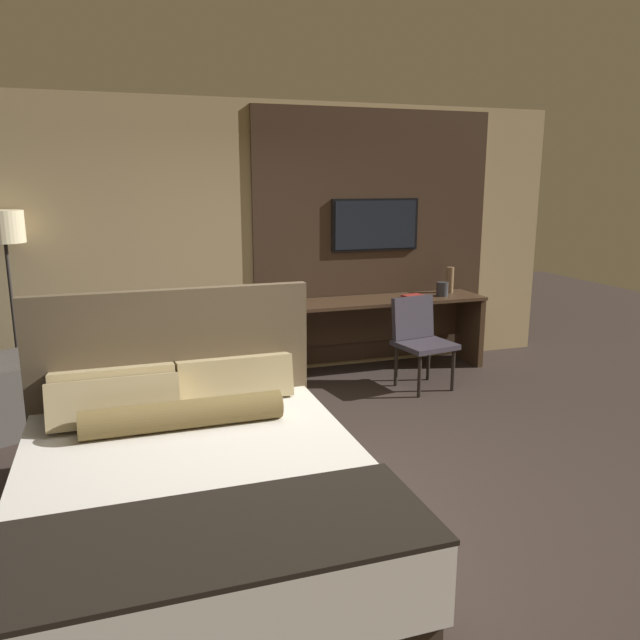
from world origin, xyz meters
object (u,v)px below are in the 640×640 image
at_px(vase_short, 442,289).
at_px(armchair_by_window, 6,396).
at_px(floor_lamp, 5,243).
at_px(vase_tall, 450,280).
at_px(book, 413,296).
at_px(tv, 375,225).
at_px(desk, 382,320).
at_px(bed, 194,497).
at_px(desk_chair, 419,334).

bearing_deg(vase_short, armchair_by_window, -173.60).
distance_m(floor_lamp, vase_tall, 4.46).
bearing_deg(vase_short, floor_lamp, 178.01).
bearing_deg(book, tv, 134.76).
distance_m(desk, book, 0.42).
relative_size(bed, vase_tall, 7.62).
bearing_deg(floor_lamp, bed, -67.61).
bearing_deg(bed, floor_lamp, 112.39).
bearing_deg(bed, book, 46.01).
bearing_deg(desk_chair, floor_lamp, 159.78).
height_order(bed, vase_tall, bed).
xyz_separation_m(tv, vase_tall, (0.85, -0.16, -0.62)).
relative_size(tv, vase_tall, 3.46).
relative_size(desk, floor_lamp, 1.23).
distance_m(bed, armchair_by_window, 2.62).
xyz_separation_m(floor_lamp, book, (3.90, -0.14, -0.68)).
bearing_deg(desk, armchair_by_window, -170.91).
bearing_deg(bed, desk, 50.49).
relative_size(desk, desk_chair, 2.44).
xyz_separation_m(armchair_by_window, book, (3.93, 0.49, 0.52)).
distance_m(bed, floor_lamp, 3.36).
xyz_separation_m(bed, vase_short, (3.04, 2.78, 0.51)).
height_order(tv, floor_lamp, tv).
height_order(floor_lamp, vase_tall, floor_lamp).
height_order(desk, tv, tv).
relative_size(desk_chair, armchair_by_window, 0.96).
bearing_deg(armchair_by_window, vase_short, -111.03).
relative_size(bed, vase_short, 14.33).
xyz_separation_m(vase_short, book, (-0.34, 0.01, -0.06)).
relative_size(vase_short, book, 0.61).
bearing_deg(vase_short, vase_tall, 41.58).
xyz_separation_m(armchair_by_window, vase_tall, (4.46, 0.64, 0.65)).
xyz_separation_m(tv, vase_short, (0.66, -0.33, -0.68)).
bearing_deg(book, desk, 163.89).
xyz_separation_m(desk_chair, vase_short, (0.54, 0.54, 0.34)).
distance_m(bed, vase_short, 4.15).
bearing_deg(bed, vase_short, 42.51).
height_order(bed, desk, bed).
height_order(armchair_by_window, floor_lamp, floor_lamp).
bearing_deg(desk, floor_lamp, 179.23).
bearing_deg(vase_tall, vase_short, -138.42).
height_order(floor_lamp, book, floor_lamp).
xyz_separation_m(tv, desk_chair, (0.12, -0.86, -1.02)).
distance_m(tv, floor_lamp, 3.59).
relative_size(bed, armchair_by_window, 2.33).
bearing_deg(desk, book, -16.11).
relative_size(tv, vase_short, 6.51).
bearing_deg(floor_lamp, armchair_by_window, -92.66).
xyz_separation_m(desk, vase_tall, (0.85, 0.07, 0.38)).
height_order(desk, book, book).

